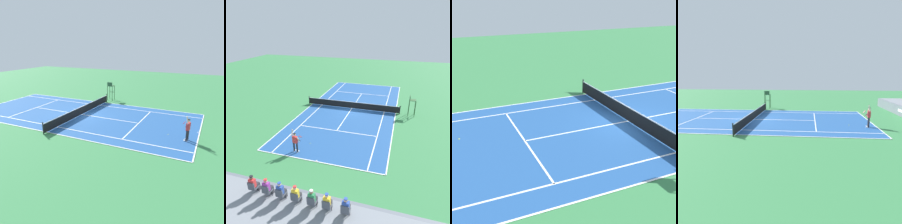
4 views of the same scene
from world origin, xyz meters
The scene contains 6 objects.
ground_plane centered at (0.00, 0.00, 0.00)m, with size 80.00×80.00×0.00m, color #387F47.
court centered at (0.00, 0.00, 0.01)m, with size 11.08×23.88×0.03m.
net centered at (0.00, 0.00, 0.52)m, with size 11.98×0.10×1.07m.
tennis_player centered at (2.17, 11.09, 0.99)m, with size 0.81×0.62×2.08m.
tennis_ball centered at (1.58, 9.52, 0.03)m, with size 0.07×0.07×0.07m, color #D1E533.
umpire_chair centered at (-7.19, 0.00, 1.56)m, with size 0.77×0.77×2.44m.
Camera 1 is at (19.08, 12.57, 7.33)m, focal length 35.46 mm.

